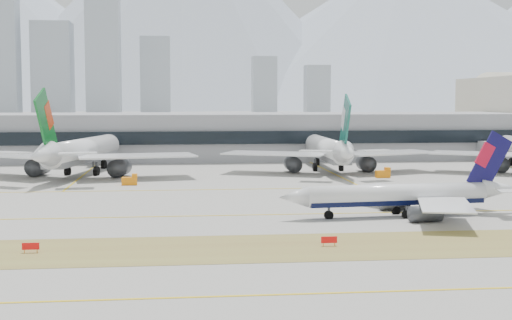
{
  "coord_description": "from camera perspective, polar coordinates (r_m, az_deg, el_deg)",
  "views": [
    {
      "loc": [
        -6.55,
        -125.45,
        19.95
      ],
      "look_at": [
        9.03,
        18.0,
        7.5
      ],
      "focal_mm": 50.0,
      "sensor_mm": 36.0,
      "label": 1
    }
  ],
  "objects": [
    {
      "name": "taxiing_airliner",
      "position": [
        123.83,
        11.87,
        -2.8
      ],
      "size": [
        43.55,
        37.67,
        14.63
      ],
      "rotation": [
        0.0,
        0.0,
        3.24
      ],
      "color": "white",
      "rests_on": "ground"
    },
    {
      "name": "gse_c",
      "position": [
        183.26,
        10.16,
        -1.07
      ],
      "size": [
        3.55,
        2.0,
        2.6
      ],
      "color": "orange",
      "rests_on": "ground"
    },
    {
      "name": "widebody_eva",
      "position": [
        189.65,
        -13.89,
        0.58
      ],
      "size": [
        62.44,
        62.02,
        22.73
      ],
      "rotation": [
        0.0,
        0.0,
        1.37
      ],
      "color": "white",
      "rests_on": "ground"
    },
    {
      "name": "gse_b",
      "position": [
        167.47,
        -10.03,
        -1.63
      ],
      "size": [
        3.55,
        2.0,
        2.6
      ],
      "color": "orange",
      "rests_on": "ground"
    },
    {
      "name": "ground",
      "position": [
        127.19,
        -3.18,
        -4.1
      ],
      "size": [
        3000.0,
        3000.0,
        0.0
      ],
      "primitive_type": "plane",
      "color": "gray",
      "rests_on": "ground"
    },
    {
      "name": "apron_markings",
      "position": [
        74.51,
        -0.95,
        -10.58
      ],
      "size": [
        360.0,
        122.22,
        0.06
      ],
      "color": "olive",
      "rests_on": "ground"
    },
    {
      "name": "widebody_cathay",
      "position": [
        196.37,
        5.85,
        0.74
      ],
      "size": [
        60.06,
        58.62,
        21.41
      ],
      "rotation": [
        0.0,
        0.0,
        1.55
      ],
      "color": "white",
      "rests_on": "ground"
    },
    {
      "name": "mountain_ridge",
      "position": [
        1538.64,
        -4.78,
        10.95
      ],
      "size": [
        2830.0,
        1120.0,
        470.0
      ],
      "color": "#9EA8B7",
      "rests_on": "ground"
    },
    {
      "name": "hold_sign_right",
      "position": [
        97.47,
        5.86,
        -6.38
      ],
      "size": [
        2.2,
        0.15,
        1.35
      ],
      "color": "red",
      "rests_on": "ground"
    },
    {
      "name": "city_skyline",
      "position": [
        588.24,
        -16.15,
        7.65
      ],
      "size": [
        342.0,
        49.8,
        140.0
      ],
      "color": "#9BA5B1",
      "rests_on": "ground"
    },
    {
      "name": "terminal",
      "position": [
        240.7,
        -4.64,
        1.95
      ],
      "size": [
        280.0,
        43.1,
        15.0
      ],
      "color": "gray",
      "rests_on": "ground"
    },
    {
      "name": "hold_sign_left",
      "position": [
        97.29,
        -17.58,
        -6.61
      ],
      "size": [
        2.2,
        0.15,
        1.35
      ],
      "color": "red",
      "rests_on": "ground"
    }
  ]
}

